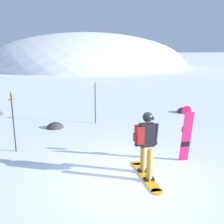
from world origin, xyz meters
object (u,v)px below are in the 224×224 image
object	(u,v)px
spare_snowboard	(186,134)
rock_dark	(184,112)
piste_marker_near	(13,118)
snowboarder_main	(146,143)
rock_mid	(55,128)
piste_marker_far	(95,100)

from	to	relation	value
spare_snowboard	rock_dark	xyz separation A→B (m)	(2.72, 5.44, -0.84)
piste_marker_near	rock_dark	distance (m)	8.56
snowboarder_main	rock_dark	xyz separation A→B (m)	(4.16, 6.11, -0.92)
rock_dark	rock_mid	world-z (taller)	rock_dark
piste_marker_near	rock_dark	xyz separation A→B (m)	(7.66, 3.67, -1.11)
spare_snowboard	piste_marker_far	world-z (taller)	piste_marker_far
piste_marker_far	rock_dark	world-z (taller)	piste_marker_far
snowboarder_main	rock_mid	distance (m)	5.33
rock_mid	spare_snowboard	bearing A→B (deg)	-47.43
piste_marker_far	spare_snowboard	bearing A→B (deg)	-65.68
spare_snowboard	snowboarder_main	bearing A→B (deg)	-155.12
spare_snowboard	rock_dark	distance (m)	6.13
piste_marker_far	rock_mid	world-z (taller)	piste_marker_far
spare_snowboard	piste_marker_near	xyz separation A→B (m)	(-4.94, 1.76, 0.27)
piste_marker_near	rock_dark	bearing A→B (deg)	25.62
spare_snowboard	rock_dark	bearing A→B (deg)	63.45
rock_dark	rock_mid	xyz separation A→B (m)	(-6.44, -1.38, 0.00)
rock_dark	piste_marker_near	bearing A→B (deg)	-154.38
spare_snowboard	piste_marker_far	bearing A→B (deg)	114.32
piste_marker_near	snowboarder_main	bearing A→B (deg)	-34.84
piste_marker_near	rock_mid	size ratio (longest dim) A/B	2.79
rock_dark	piste_marker_far	bearing A→B (deg)	-167.85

